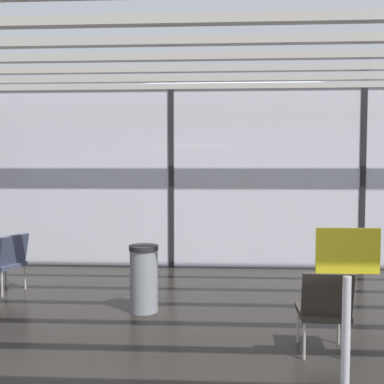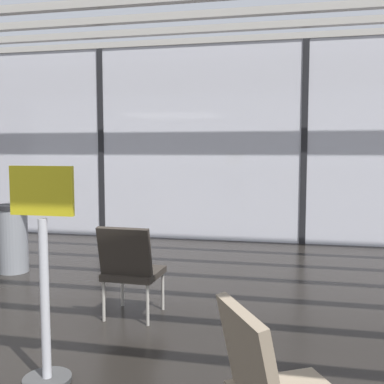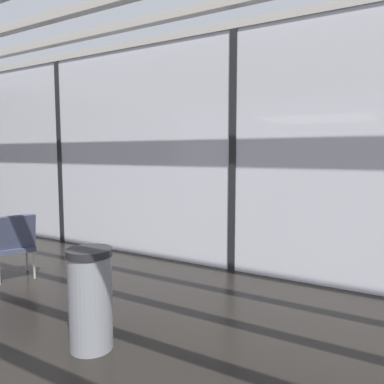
% 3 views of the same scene
% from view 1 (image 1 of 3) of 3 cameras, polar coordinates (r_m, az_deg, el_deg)
% --- Properties ---
extents(glass_curtain_wall, '(14.00, 0.08, 3.29)m').
position_cam_1_polar(glass_curtain_wall, '(8.17, -2.69, 1.74)').
color(glass_curtain_wall, silver).
rests_on(glass_curtain_wall, ground).
extents(window_mullion_1, '(0.10, 0.12, 3.29)m').
position_cam_1_polar(window_mullion_1, '(8.17, -2.69, 1.74)').
color(window_mullion_1, black).
rests_on(window_mullion_1, ground).
extents(window_mullion_2, '(0.10, 0.12, 3.29)m').
position_cam_1_polar(window_mullion_2, '(8.57, 21.31, 1.59)').
color(window_mullion_2, black).
rests_on(window_mullion_2, ground).
extents(ceiling_slats, '(13.72, 6.72, 0.10)m').
position_cam_1_polar(ceiling_slats, '(5.11, -6.61, 20.07)').
color(ceiling_slats, '#B7B2A8').
rests_on(ceiling_slats, glass_curtain_wall).
extents(parked_airplane, '(13.91, 4.54, 4.54)m').
position_cam_1_polar(parked_airplane, '(13.27, 3.78, 5.02)').
color(parked_airplane, '#B2BCD6').
rests_on(parked_airplane, ground).
extents(lounge_chair_1, '(0.67, 0.65, 0.87)m').
position_cam_1_polar(lounge_chair_1, '(7.12, -22.93, -8.09)').
color(lounge_chair_1, '#33384C').
rests_on(lounge_chair_1, ground).
extents(lounge_chair_3, '(0.50, 0.55, 0.87)m').
position_cam_1_polar(lounge_chair_3, '(4.64, 16.90, -14.08)').
color(lounge_chair_3, '#28231E').
rests_on(lounge_chair_3, ground).
extents(trash_bin, '(0.38, 0.38, 0.86)m').
position_cam_1_polar(trash_bin, '(5.77, -6.31, -11.11)').
color(trash_bin, slate).
rests_on(trash_bin, ground).
extents(info_sign, '(0.44, 0.32, 1.44)m').
position_cam_1_polar(info_sign, '(3.43, 19.45, -17.18)').
color(info_sign, '#333333').
rests_on(info_sign, ground).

